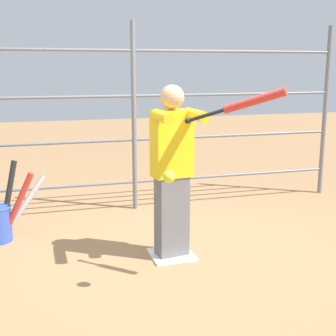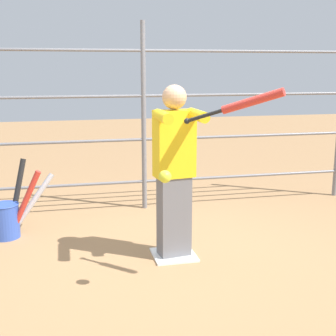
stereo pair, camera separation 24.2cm
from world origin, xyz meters
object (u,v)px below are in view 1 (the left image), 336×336
at_px(baseball_bat_swinging, 245,104).
at_px(bat_bucket, 0,220).
at_px(batter, 172,167).
at_px(softball_in_flight, 169,177).

bearing_deg(baseball_bat_swinging, bat_bucket, -40.09).
height_order(batter, baseball_bat_swinging, baseball_bat_swinging).
xyz_separation_m(softball_in_flight, bat_bucket, (1.32, -1.67, -0.75)).
xyz_separation_m(batter, softball_in_flight, (0.26, 0.76, 0.10)).
bearing_deg(softball_in_flight, batter, -108.71).
relative_size(softball_in_flight, bat_bucket, 0.12).
distance_m(batter, bat_bucket, 1.93).
height_order(softball_in_flight, bat_bucket, softball_in_flight).
xyz_separation_m(baseball_bat_swinging, bat_bucket, (1.94, -1.63, -1.27)).
height_order(batter, softball_in_flight, batter).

